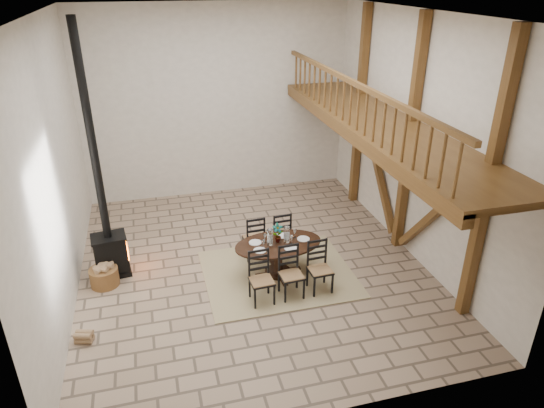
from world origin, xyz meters
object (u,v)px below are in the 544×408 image
object	(u,v)px
wood_stove	(106,226)
log_stack	(84,337)
dining_table	(280,260)
log_basket	(104,276)

from	to	relation	value
wood_stove	log_stack	xyz separation A→B (m)	(-0.42, -2.00, -1.02)
dining_table	log_stack	distance (m)	3.84
dining_table	log_stack	bearing A→B (deg)	-167.90
log_stack	log_basket	bearing A→B (deg)	80.72
log_basket	log_stack	distance (m)	1.66
dining_table	log_basket	bearing A→B (deg)	166.55
wood_stove	log_stack	distance (m)	2.28
wood_stove	dining_table	bearing A→B (deg)	-23.64
log_stack	dining_table	bearing A→B (deg)	15.19
dining_table	wood_stove	size ratio (longest dim) A/B	0.41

